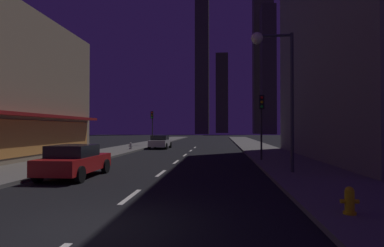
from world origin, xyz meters
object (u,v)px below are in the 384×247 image
object	(u,v)px
traffic_light_near_right	(262,113)
fire_hydrant_yellow_near	(350,201)
car_parked_near	(74,161)
street_lamp_right	(274,67)
traffic_light_far_left	(152,120)
car_parked_far	(160,142)
fire_hydrant_far_left	(131,146)

from	to	relation	value
traffic_light_near_right	fire_hydrant_yellow_near	bearing A→B (deg)	-88.18
car_parked_near	traffic_light_near_right	xyz separation A→B (m)	(9.10, 6.91, 2.45)
street_lamp_right	traffic_light_far_left	bearing A→B (deg)	115.14
fire_hydrant_yellow_near	traffic_light_far_left	size ratio (longest dim) A/B	0.16
car_parked_near	street_lamp_right	world-z (taller)	street_lamp_right
fire_hydrant_yellow_near	traffic_light_near_right	xyz separation A→B (m)	(-0.40, 12.60, 2.74)
fire_hydrant_yellow_near	street_lamp_right	xyz separation A→B (m)	(-0.52, 7.22, 4.61)
car_parked_near	fire_hydrant_yellow_near	bearing A→B (deg)	-30.93
car_parked_far	street_lamp_right	world-z (taller)	street_lamp_right
fire_hydrant_far_left	fire_hydrant_yellow_near	bearing A→B (deg)	-62.24
car_parked_far	traffic_light_far_left	distance (m)	5.57
fire_hydrant_far_left	traffic_light_far_left	xyz separation A→B (m)	(0.40, 7.99, 2.74)
fire_hydrant_far_left	street_lamp_right	xyz separation A→B (m)	(11.28, -15.20, 4.61)
car_parked_far	fire_hydrant_yellow_near	distance (m)	27.47
fire_hydrant_far_left	traffic_light_near_right	bearing A→B (deg)	-40.73
fire_hydrant_yellow_near	street_lamp_right	size ratio (longest dim) A/B	0.10
fire_hydrant_yellow_near	traffic_light_near_right	world-z (taller)	traffic_light_near_right
traffic_light_near_right	fire_hydrant_far_left	bearing A→B (deg)	139.27
car_parked_far	traffic_light_far_left	world-z (taller)	traffic_light_far_left
fire_hydrant_yellow_near	fire_hydrant_far_left	xyz separation A→B (m)	(-11.80, 22.42, 0.00)
car_parked_far	street_lamp_right	size ratio (longest dim) A/B	0.64
car_parked_far	traffic_light_far_left	size ratio (longest dim) A/B	1.01
traffic_light_near_right	traffic_light_far_left	bearing A→B (deg)	121.71
fire_hydrant_far_left	traffic_light_near_right	size ratio (longest dim) A/B	0.16
fire_hydrant_far_left	traffic_light_far_left	distance (m)	8.45
fire_hydrant_yellow_near	street_lamp_right	distance (m)	8.58
traffic_light_near_right	street_lamp_right	size ratio (longest dim) A/B	0.64
fire_hydrant_yellow_near	traffic_light_near_right	distance (m)	12.90
car_parked_near	fire_hydrant_yellow_near	world-z (taller)	car_parked_near
fire_hydrant_yellow_near	street_lamp_right	bearing A→B (deg)	94.12
fire_hydrant_yellow_near	car_parked_far	bearing A→B (deg)	110.23
traffic_light_near_right	traffic_light_far_left	distance (m)	20.93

